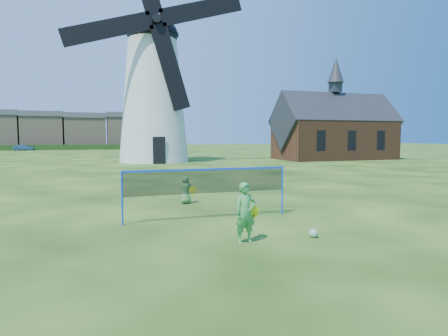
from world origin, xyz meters
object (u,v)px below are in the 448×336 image
play_ball (313,233)px  player_boy (186,190)px  badminton_net (208,182)px  car_right (23,148)px  chapel (334,131)px  player_girl (245,213)px  windmill (153,89)px

play_ball → player_boy: bearing=109.4°
badminton_net → car_right: (-16.39, 65.18, -0.60)m
badminton_net → play_ball: size_ratio=22.95×
chapel → play_ball: chapel is taller
chapel → player_girl: size_ratio=9.17×
badminton_net → player_boy: (-0.05, 2.84, -0.61)m
windmill → badminton_net: (-2.03, -27.05, -6.03)m
windmill → chapel: (19.66, -1.82, -4.03)m
windmill → player_girl: bearing=-93.6°
player_boy → car_right: size_ratio=0.32×
player_boy → windmill: bearing=-100.0°
player_boy → player_girl: bearing=87.1°
player_girl → car_right: player_girl is taller
player_girl → chapel: bearing=46.3°
player_girl → play_ball: size_ratio=6.53×
windmill → player_girl: 30.52m
player_girl → player_boy: 5.57m
player_girl → play_ball: player_girl is taller
windmill → car_right: bearing=115.8°
player_girl → play_ball: (1.78, -0.09, -0.61)m
windmill → play_ball: bearing=-90.2°
play_ball → badminton_net: bearing=124.5°
play_ball → windmill: bearing=89.8°
player_girl → player_boy: player_girl is taller
player_boy → chapel: bearing=-139.3°
chapel → player_girl: 35.37m
chapel → badminton_net: chapel is taller
play_ball → car_right: size_ratio=0.07×
badminton_net → play_ball: 3.57m
player_girl → player_boy: (-0.21, 5.56, -0.19)m
windmill → badminton_net: windmill is taller
badminton_net → player_boy: 2.90m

